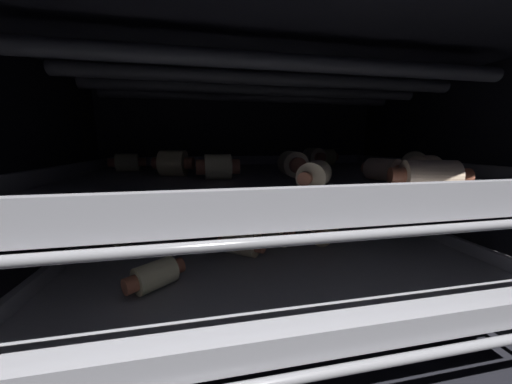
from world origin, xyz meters
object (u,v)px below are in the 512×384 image
pig_in_blanket_lower_1 (324,234)px  pig_in_blanket_upper_9 (315,175)px  pig_in_blanket_lower_7 (276,232)px  oven_rack_lower (268,252)px  pig_in_blanket_lower_5 (155,275)px  pig_in_blanket_upper_2 (429,176)px  heating_element (269,85)px  pig_in_blanket_upper_1 (414,163)px  pig_in_blanket_upper_0 (383,169)px  pig_in_blanket_lower_0 (355,206)px  pig_in_blanket_lower_2 (316,223)px  pig_in_blanket_upper_6 (423,169)px  pig_in_blanket_upper_10 (218,167)px  pig_in_blanket_upper_8 (173,163)px  pig_in_blanket_lower_3 (127,232)px  pig_in_blanket_lower_6 (282,223)px  baking_tray_upper (269,178)px  pig_in_blanket_lower_4 (242,242)px  pig_in_blanket_upper_4 (324,157)px  baking_tray_lower (268,246)px  pig_in_blanket_lower_8 (258,209)px  pig_in_blanket_upper_3 (314,157)px  oven_rack_upper (268,185)px  pig_in_blanket_upper_5 (292,164)px

pig_in_blanket_lower_1 → pig_in_blanket_upper_9: 14.86cm
pig_in_blanket_lower_7 → pig_in_blanket_upper_9: (0.42, -11.16, 9.36)cm
oven_rack_lower → pig_in_blanket_lower_5: size_ratio=9.71×
pig_in_blanket_lower_5 → pig_in_blanket_upper_2: pig_in_blanket_upper_2 is taller
heating_element → pig_in_blanket_upper_1: (19.53, -2.93, -9.84)cm
pig_in_blanket_upper_0 → pig_in_blanket_lower_7: bearing=144.6°
oven_rack_lower → pig_in_blanket_lower_0: (20.94, 12.33, 2.80)cm
pig_in_blanket_lower_2 → pig_in_blanket_upper_6: size_ratio=1.02×
pig_in_blanket_lower_5 → pig_in_blanket_upper_1: pig_in_blanket_upper_1 is taller
pig_in_blanket_lower_5 → pig_in_blanket_lower_7: (14.69, 8.79, 0.37)cm
pig_in_blanket_lower_0 → pig_in_blanket_upper_10: size_ratio=0.95×
pig_in_blanket_lower_2 → pig_in_blanket_upper_8: pig_in_blanket_upper_8 is taller
pig_in_blanket_lower_3 → pig_in_blanket_upper_10: (12.82, -7.23, 9.68)cm
pig_in_blanket_upper_0 → pig_in_blanket_upper_10: size_ratio=1.03×
pig_in_blanket_lower_3 → pig_in_blanket_upper_6: bearing=-20.9°
pig_in_blanket_lower_0 → pig_in_blanket_upper_1: (-1.41, -15.26, 9.71)cm
pig_in_blanket_lower_6 → pig_in_blanket_upper_6: bearing=-46.9°
pig_in_blanket_upper_2 → pig_in_blanket_upper_10: (-17.49, 11.61, 0.07)cm
pig_in_blanket_upper_9 → pig_in_blanket_upper_6: bearing=8.7°
baking_tray_upper → pig_in_blanket_upper_1: 19.85cm
pig_in_blanket_upper_2 → pig_in_blanket_upper_6: (4.71, 5.47, 0.04)cm
pig_in_blanket_lower_0 → pig_in_blanket_lower_1: bearing=-134.0°
pig_in_blanket_lower_4 → pig_in_blanket_upper_6: bearing=-18.0°
oven_rack_lower → pig_in_blanket_lower_3: 20.31cm
pig_in_blanket_lower_1 → pig_in_blanket_upper_10: pig_in_blanket_upper_10 is taller
pig_in_blanket_lower_4 → pig_in_blanket_upper_4: 26.58cm
baking_tray_lower → pig_in_blanket_lower_3: bearing=166.7°
pig_in_blanket_upper_6 → pig_in_blanket_upper_8: size_ratio=0.89×
heating_element → pig_in_blanket_lower_8: size_ratio=7.74×
pig_in_blanket_upper_0 → pig_in_blanket_upper_10: bearing=166.4°
baking_tray_upper → pig_in_blanket_upper_9: bearing=-80.9°
pig_in_blanket_lower_3 → pig_in_blanket_upper_8: bearing=-21.4°
pig_in_blanket_lower_5 → pig_in_blanket_upper_3: size_ratio=1.10×
pig_in_blanket_lower_7 → pig_in_blanket_upper_8: bearing=174.0°
baking_tray_lower → oven_rack_upper: bearing=-90.0°
pig_in_blanket_lower_3 → pig_in_blanket_upper_0: (31.29, -11.68, 9.47)cm
pig_in_blanket_lower_8 → pig_in_blanket_upper_8: 20.81cm
pig_in_blanket_lower_2 → pig_in_blanket_upper_1: bearing=-36.1°
pig_in_blanket_upper_0 → pig_in_blanket_upper_5: 10.57cm
pig_in_blanket_upper_5 → pig_in_blanket_lower_1: bearing=0.9°
baking_tray_lower → baking_tray_upper: bearing=0.0°
pig_in_blanket_upper_4 → pig_in_blanket_upper_5: size_ratio=0.98×
oven_rack_lower → pig_in_blanket_lower_1: bearing=-9.0°
oven_rack_lower → pig_in_blanket_lower_4: bearing=-148.6°
oven_rack_lower → pig_in_blanket_upper_1: pig_in_blanket_upper_1 is taller
oven_rack_lower → pig_in_blanket_upper_2: size_ratio=8.41×
pig_in_blanket_upper_5 → pig_in_blanket_upper_6: 14.63cm
pig_in_blanket_lower_3 → pig_in_blanket_upper_1: size_ratio=1.14×
pig_in_blanket_lower_6 → pig_in_blanket_upper_10: size_ratio=1.24×
baking_tray_lower → pig_in_blanket_upper_3: size_ratio=9.85×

